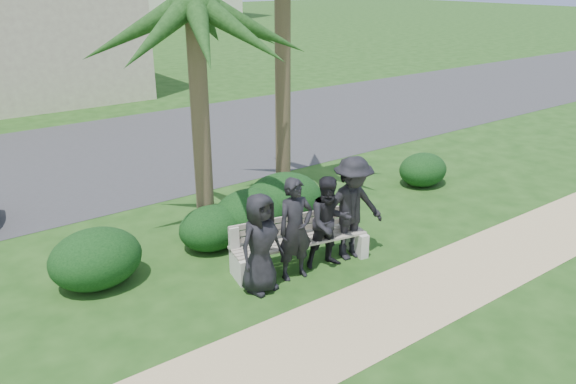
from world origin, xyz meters
The scene contains 15 objects.
ground centered at (0.00, 0.00, 0.00)m, with size 160.00×160.00×0.00m, color #183D11.
footpath centered at (0.00, -1.80, 0.00)m, with size 30.00×1.60×0.01m, color tan.
asphalt_street centered at (0.00, 8.00, 0.00)m, with size 160.00×8.00×0.01m, color #2D2D30.
stucco_bldg_right centered at (-1.00, 18.00, 3.66)m, with size 8.40×8.40×7.30m.
park_bench centered at (-0.63, 0.04, 0.37)m, with size 2.45×0.99×0.82m.
man_a centered at (-1.60, -0.25, 0.80)m, with size 0.78×0.51×1.60m, color black.
man_b centered at (-0.93, -0.24, 0.85)m, with size 0.62×0.41×1.70m, color black.
man_c centered at (-0.26, -0.28, 0.79)m, with size 0.77×0.60×1.58m, color black.
man_d centered at (0.25, -0.26, 0.91)m, with size 1.18×0.68×1.83m, color black.
hedge_a centered at (-3.59, 1.43, 0.47)m, with size 1.45×1.20×0.94m, color black.
hedge_b centered at (-1.49, 1.49, 0.40)m, with size 1.22×1.01×0.80m, color black.
hedge_c centered at (-0.68, 1.47, 0.47)m, with size 1.43×1.18×0.94m, color black.
hedge_d centered at (0.14, 1.56, 0.53)m, with size 1.62×1.34×1.05m, color black.
hedge_f centered at (4.02, 1.41, 0.39)m, with size 1.19×0.98×0.77m, color black.
palm_left centered at (-1.37, 1.92, 4.07)m, with size 3.00×3.00×5.02m.
Camera 1 is at (-5.78, -6.63, 4.61)m, focal length 35.00 mm.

